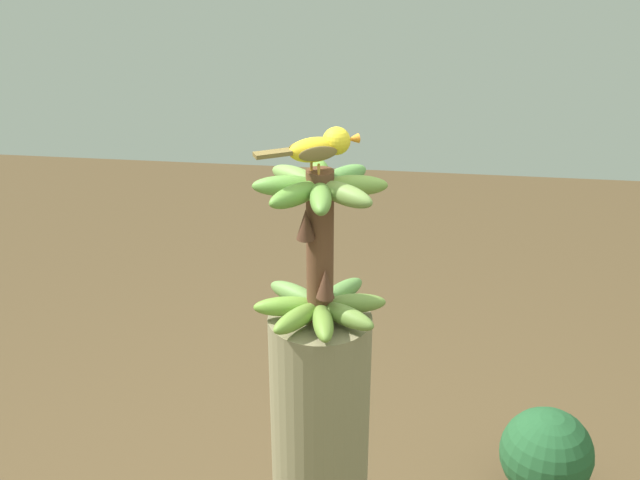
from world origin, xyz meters
name	(u,v)px	position (x,y,z in m)	size (l,w,h in m)	color
banana_bunch	(320,248)	(0.00, 0.00, 1.32)	(0.27, 0.27, 0.32)	brown
perched_bird	(321,146)	(0.00, 0.00, 1.52)	(0.19, 0.11, 0.08)	#C68933
tropical_shrub	(546,454)	(-0.66, -0.77, 0.22)	(0.31, 0.31, 0.38)	brown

